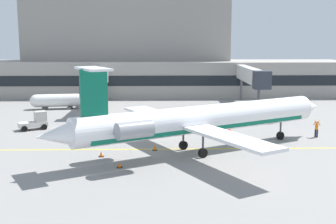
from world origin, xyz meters
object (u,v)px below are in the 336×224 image
Objects in this scene: pushback_tractor at (271,115)px; fuel_tank at (57,101)px; regional_jet at (200,120)px; marshaller at (317,129)px; baggage_tug at (36,121)px.

pushback_tractor is 0.46× the size of fuel_tank.
regional_jet reaches higher than pushback_tractor.
marshaller is at bearing 24.33° from regional_jet.
marshaller is (33.16, -5.15, 0.02)m from baggage_tug.
fuel_tank reaches higher than baggage_tug.
regional_jet is at bearing -30.83° from baggage_tug.
pushback_tractor is at bearing 54.46° from regional_jet.
baggage_tug is at bearing -172.20° from pushback_tractor.
fuel_tank is at bearing 148.45° from marshaller.
marshaller is (13.95, 6.31, -2.30)m from regional_jet.
marshaller is (34.03, -20.89, -0.33)m from fuel_tank.
baggage_tug is at bearing -86.81° from fuel_tank.
regional_jet is at bearing -155.67° from marshaller.
pushback_tractor is (11.15, 15.61, -2.42)m from regional_jet.
marshaller is at bearing -31.55° from fuel_tank.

